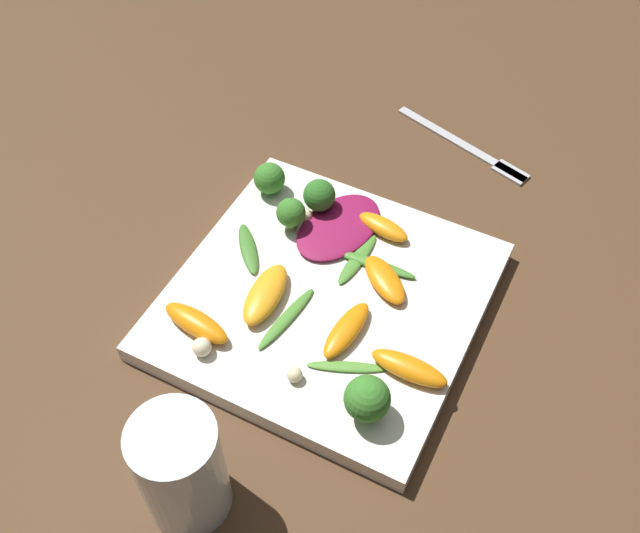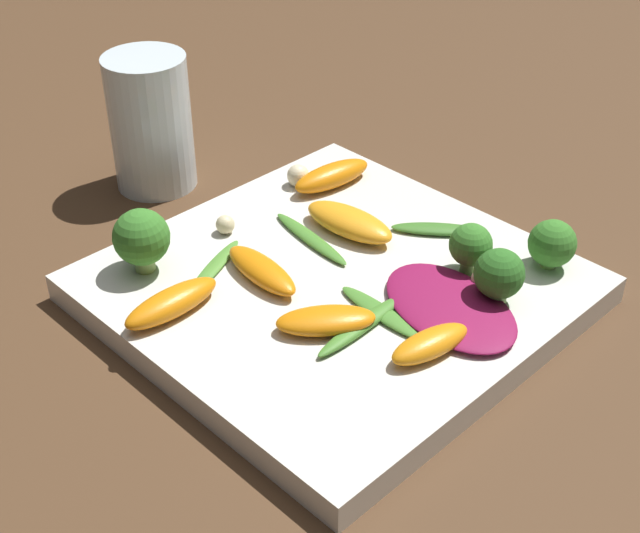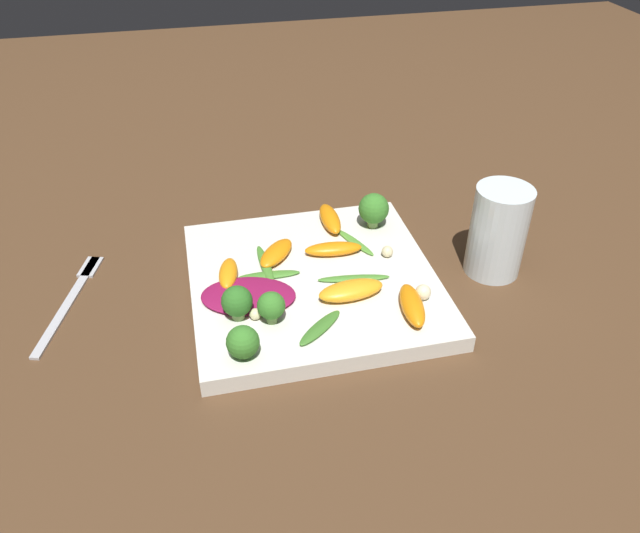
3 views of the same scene
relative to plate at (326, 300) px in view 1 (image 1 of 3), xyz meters
The scene contains 23 objects.
ground_plane 0.01m from the plate, ahead, with size 2.40×2.40×0.00m, color #4C331E.
plate is the anchor object (origin of this frame).
drinking_glass 0.24m from the plate, behind, with size 0.07×0.07×0.12m.
fork 0.29m from the plate, 11.32° to the right, with size 0.07×0.18×0.01m.
radicchio_leaf_0 0.09m from the plate, 17.99° to the left, with size 0.12×0.09×0.01m.
orange_segment_0 0.10m from the plate, ahead, with size 0.03×0.06×0.02m.
orange_segment_1 0.06m from the plate, 124.63° to the left, with size 0.08×0.04×0.02m.
orange_segment_2 0.06m from the plate, 51.60° to the right, with size 0.06×0.07×0.01m.
orange_segment_3 0.12m from the plate, 113.77° to the right, with size 0.02×0.07×0.02m.
orange_segment_4 0.13m from the plate, 135.91° to the left, with size 0.03×0.08×0.02m.
orange_segment_5 0.06m from the plate, 131.98° to the right, with size 0.07×0.03×0.02m.
broccoli_floret_0 0.16m from the plate, 50.34° to the left, with size 0.03×0.03×0.04m.
broccoli_floret_1 0.14m from the plate, 138.65° to the right, with size 0.04×0.04×0.05m.
broccoli_floret_2 0.12m from the plate, 30.53° to the left, with size 0.03×0.03×0.04m.
broccoli_floret_3 0.10m from the plate, 49.49° to the left, with size 0.03×0.03×0.04m.
arugula_sprig_0 0.09m from the plate, 140.96° to the right, with size 0.04×0.07×0.00m.
arugula_sprig_1 0.05m from the plate, 10.42° to the right, with size 0.08×0.02×0.00m.
arugula_sprig_2 0.10m from the plate, 82.24° to the left, with size 0.06×0.06×0.01m.
arugula_sprig_3 0.06m from the plate, 28.10° to the right, with size 0.02×0.09×0.01m.
arugula_sprig_4 0.05m from the plate, 156.68° to the left, with size 0.09×0.02×0.01m.
macadamia_nut_0 0.10m from the plate, 38.87° to the left, with size 0.01×0.01×0.01m.
macadamia_nut_1 0.10m from the plate, 169.61° to the right, with size 0.01×0.01×0.01m.
macadamia_nut_2 0.14m from the plate, 147.93° to the left, with size 0.02×0.02×0.02m.
Camera 1 is at (-0.40, -0.20, 0.61)m, focal length 42.00 mm.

